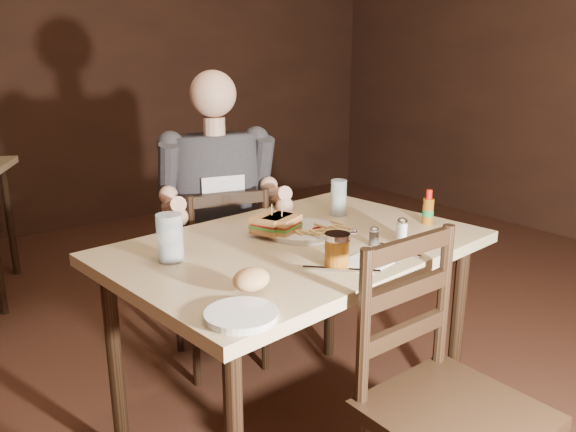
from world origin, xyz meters
TOP-DOWN VIEW (x-y plane):
  - room_shell at (0.00, 0.00)m, footprint 7.00×7.00m
  - main_table at (-0.19, 0.27)m, footprint 1.32×0.96m
  - chair_far at (-0.14, 0.91)m, footprint 0.48×0.51m
  - chair_near at (-0.15, -0.40)m, footprint 0.43×0.47m
  - diner at (-0.15, 0.86)m, footprint 0.59×0.51m
  - dinner_plate at (-0.12, 0.32)m, footprint 0.29×0.29m
  - sandwich_left at (-0.22, 0.37)m, footprint 0.16×0.15m
  - sandwich_right at (-0.20, 0.34)m, footprint 0.15×0.14m
  - fries_pile at (-0.08, 0.24)m, footprint 0.27×0.20m
  - ketchup_dollop at (-0.08, 0.28)m, footprint 0.05×0.05m
  - glass_left at (-0.61, 0.35)m, footprint 0.09×0.09m
  - glass_right at (0.15, 0.43)m, footprint 0.07×0.07m
  - hot_sauce at (0.34, 0.14)m, footprint 0.05×0.05m
  - salt_shaker at (0.13, 0.08)m, footprint 0.04×0.04m
  - pepper_shaker at (-0.00, 0.08)m, footprint 0.04×0.04m
  - syrup_dispenser at (-0.23, 0.01)m, footprint 0.09×0.09m
  - napkin at (-0.15, -0.03)m, footprint 0.16×0.16m
  - knife at (-0.24, -0.03)m, footprint 0.17×0.17m
  - fork at (0.02, -0.01)m, footprint 0.02×0.17m
  - side_plate at (-0.65, -0.12)m, footprint 0.19×0.19m
  - bread_roll at (-0.55, -0.02)m, footprint 0.11×0.10m

SIDE VIEW (x-z plane):
  - chair_far at x=-0.14m, z-range 0.00..0.85m
  - chair_near at x=-0.15m, z-range 0.00..0.91m
  - main_table at x=-0.19m, z-range 0.31..1.08m
  - napkin at x=-0.15m, z-range 0.77..0.77m
  - fork at x=0.02m, z-range 0.77..0.78m
  - knife at x=-0.24m, z-range 0.77..0.78m
  - side_plate at x=-0.65m, z-range 0.77..0.78m
  - dinner_plate at x=-0.12m, z-range 0.77..0.78m
  - ketchup_dollop at x=-0.08m, z-range 0.78..0.80m
  - pepper_shaker at x=0.00m, z-range 0.77..0.83m
  - fries_pile at x=-0.08m, z-range 0.78..0.82m
  - salt_shaker at x=0.13m, z-range 0.77..0.84m
  - bread_roll at x=-0.55m, z-range 0.78..0.84m
  - syrup_dispenser at x=-0.23m, z-range 0.77..0.87m
  - sandwich_right at x=-0.20m, z-range 0.78..0.89m
  - hot_sauce at x=0.34m, z-range 0.77..0.90m
  - sandwich_left at x=-0.22m, z-range 0.78..0.89m
  - glass_right at x=0.15m, z-range 0.77..0.91m
  - glass_left at x=-0.61m, z-range 0.77..0.92m
  - diner at x=-0.15m, z-range 0.44..1.33m
  - room_shell at x=0.00m, z-range -2.10..4.90m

